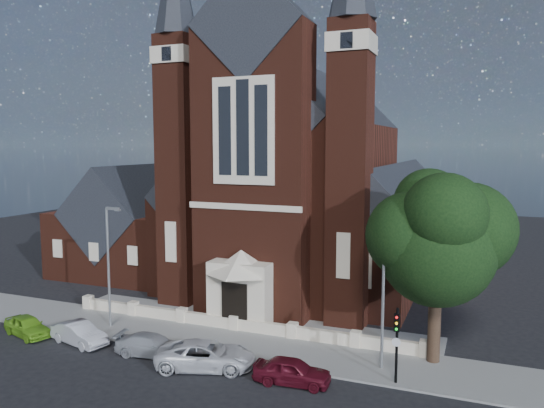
{
  "coord_description": "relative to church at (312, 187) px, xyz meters",
  "views": [
    {
      "loc": [
        14.79,
        -23.65,
        12.1
      ],
      "look_at": [
        0.39,
        12.0,
        7.8
      ],
      "focal_mm": 35.0,
      "sensor_mm": 36.0,
      "label": 1
    }
  ],
  "objects": [
    {
      "name": "street_tree",
      "position": [
        12.6,
        -17.23,
        -1.23
      ],
      "size": [
        6.4,
        6.6,
        10.7
      ],
      "color": "black",
      "rests_on": "ground"
    },
    {
      "name": "forecourt_wall",
      "position": [
        0.0,
        -16.44,
        -8.19
      ],
      "size": [
        24.0,
        0.4,
        0.9
      ],
      "primitive_type": "cube",
      "color": "beige",
      "rests_on": "ground"
    },
    {
      "name": "car_white_suv",
      "position": [
        1.11,
        -22.32,
        -7.44
      ],
      "size": [
        5.89,
        4.05,
        1.49
      ],
      "primitive_type": "imported",
      "rotation": [
        0.0,
        0.0,
        1.89
      ],
      "color": "silver",
      "rests_on": "ground"
    },
    {
      "name": "street_lamp_right",
      "position": [
        10.09,
        -18.94,
        -3.59
      ],
      "size": [
        1.16,
        0.22,
        8.09
      ],
      "color": "gray",
      "rests_on": "ground"
    },
    {
      "name": "car_lime_van",
      "position": [
        -11.83,
        -22.23,
        -7.53
      ],
      "size": [
        4.1,
        2.58,
        1.3
      ],
      "primitive_type": "imported",
      "rotation": [
        0.0,
        0.0,
        1.28
      ],
      "color": "#71B524",
      "rests_on": "ground"
    },
    {
      "name": "parish_hall",
      "position": [
        -16.0,
        -4.94,
        -4.17
      ],
      "size": [
        12.0,
        12.2,
        10.24
      ],
      "color": "#461D12",
      "rests_on": "ground"
    },
    {
      "name": "car_silver_b",
      "position": [
        -2.66,
        -21.92,
        -7.56
      ],
      "size": [
        4.47,
        2.3,
        1.24
      ],
      "primitive_type": "imported",
      "rotation": [
        0.0,
        0.0,
        1.71
      ],
      "color": "#A0A3A8",
      "rests_on": "ground"
    },
    {
      "name": "traffic_signal",
      "position": [
        11.0,
        -20.52,
        -5.6
      ],
      "size": [
        0.28,
        0.42,
        4.0
      ],
      "color": "black",
      "rests_on": "ground"
    },
    {
      "name": "church",
      "position": [
        0.0,
        0.0,
        0.0
      ],
      "size": [
        20.01,
        34.9,
        29.2
      ],
      "color": "#461D12",
      "rests_on": "ground"
    },
    {
      "name": "forecourt_paving",
      "position": [
        0.0,
        -14.44,
        -8.19
      ],
      "size": [
        26.0,
        3.0,
        0.14
      ],
      "primitive_type": "cube",
      "color": "gray",
      "rests_on": "ground"
    },
    {
      "name": "street_lamp_left",
      "position": [
        -7.91,
        -18.94,
        -3.59
      ],
      "size": [
        1.16,
        0.22,
        8.09
      ],
      "color": "gray",
      "rests_on": "ground"
    },
    {
      "name": "car_dark_red",
      "position": [
        6.09,
        -22.33,
        -7.51
      ],
      "size": [
        4.1,
        1.93,
        1.36
      ],
      "primitive_type": "imported",
      "rotation": [
        0.0,
        0.0,
        1.65
      ],
      "color": "#510D1A",
      "rests_on": "ground"
    },
    {
      "name": "pavement_strip",
      "position": [
        0.0,
        -18.44,
        -8.19
      ],
      "size": [
        60.0,
        5.0,
        0.12
      ],
      "primitive_type": "cube",
      "color": "gray",
      "rests_on": "ground"
    },
    {
      "name": "ground",
      "position": [
        0.0,
        -7.94,
        -8.19
      ],
      "size": [
        120.0,
        120.0,
        0.0
      ],
      "primitive_type": "plane",
      "color": "black",
      "rests_on": "ground"
    },
    {
      "name": "car_silver_a",
      "position": [
        -7.76,
        -22.1,
        -7.52
      ],
      "size": [
        4.27,
        2.32,
        1.34
      ],
      "primitive_type": "imported",
      "rotation": [
        0.0,
        0.0,
        1.34
      ],
      "color": "#ABADB3",
      "rests_on": "ground"
    }
  ]
}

